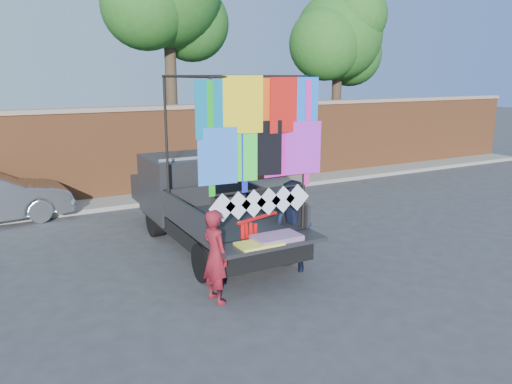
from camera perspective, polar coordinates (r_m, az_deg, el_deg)
name	(u,v)px	position (r m, az deg, el deg)	size (l,w,h in m)	color
ground	(276,274)	(9.10, 2.25, -9.36)	(90.00, 90.00, 0.00)	#38383A
brick_wall	(155,150)	(15.00, -11.51, 4.73)	(30.00, 0.45, 2.61)	#9B552D
curb	(164,197)	(14.59, -10.46, -0.54)	(30.00, 1.20, 0.12)	gray
tree_right	(340,39)	(19.39, 9.61, 16.87)	(4.20, 3.30, 6.62)	#38281C
pickup_truck	(200,199)	(10.79, -6.47, -0.82)	(2.21, 5.55, 3.49)	black
woman	(215,256)	(7.83, -4.65, -7.33)	(0.55, 0.36, 1.50)	maroon
man	(294,226)	(9.06, 4.33, -3.90)	(0.81, 0.63, 1.66)	black
streamer_bundle	(253,229)	(8.30, -0.40, -4.30)	(0.89, 0.32, 0.63)	red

